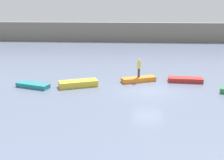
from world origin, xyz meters
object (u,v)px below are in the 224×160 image
(rowboat_yellow, at_px, (78,84))
(rowboat_orange, at_px, (139,79))
(rowboat_red, at_px, (185,80))
(rowboat_teal, at_px, (33,85))
(person_yellow_shirt, at_px, (139,67))

(rowboat_yellow, bearing_deg, rowboat_orange, -1.71)
(rowboat_orange, height_order, rowboat_red, rowboat_orange)
(rowboat_teal, bearing_deg, rowboat_red, 29.22)
(rowboat_orange, relative_size, person_yellow_shirt, 1.86)
(rowboat_teal, distance_m, rowboat_red, 14.25)
(rowboat_orange, bearing_deg, rowboat_red, -19.83)
(rowboat_yellow, height_order, rowboat_orange, rowboat_yellow)
(rowboat_teal, height_order, rowboat_red, rowboat_red)
(rowboat_yellow, xyz_separation_m, person_yellow_shirt, (5.50, 1.95, 1.16))
(rowboat_orange, relative_size, rowboat_red, 1.03)
(rowboat_red, bearing_deg, person_yellow_shirt, -172.96)
(rowboat_red, bearing_deg, rowboat_orange, -172.96)
(rowboat_teal, relative_size, rowboat_orange, 0.93)
(rowboat_teal, distance_m, rowboat_orange, 9.85)
(rowboat_orange, height_order, person_yellow_shirt, person_yellow_shirt)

